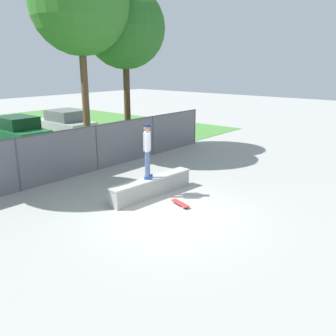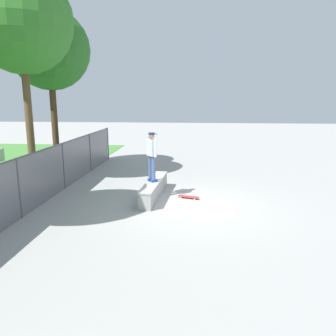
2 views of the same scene
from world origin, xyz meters
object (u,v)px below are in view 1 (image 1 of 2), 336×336
at_px(concrete_ledge, 152,187).
at_px(car_green, 17,131).
at_px(skateboarder, 147,149).
at_px(car_silver, 65,124).
at_px(tree_mid, 125,28).
at_px(skateboard, 180,203).
at_px(tree_near_right, 80,5).

relative_size(concrete_ledge, car_green, 0.82).
distance_m(skateboarder, car_silver, 11.86).
bearing_deg(skateboarder, tree_mid, 51.13).
distance_m(skateboarder, car_green, 10.78).
height_order(skateboarder, car_silver, skateboarder).
height_order(concrete_ledge, car_silver, car_silver).
distance_m(skateboarder, skateboard, 2.11).
relative_size(skateboarder, car_silver, 0.44).
height_order(car_green, car_silver, same).
bearing_deg(skateboarder, tree_near_right, 71.20).
bearing_deg(tree_mid, car_green, 123.91).
relative_size(skateboard, car_green, 0.20).
distance_m(skateboard, tree_mid, 10.22).
relative_size(tree_near_right, car_silver, 2.12).
xyz_separation_m(car_green, car_silver, (3.25, 0.31, 0.00)).
bearing_deg(concrete_ledge, car_green, 84.79).
xyz_separation_m(skateboarder, tree_mid, (4.53, 5.62, 4.34)).
relative_size(concrete_ledge, car_silver, 0.82).
xyz_separation_m(tree_near_right, tree_mid, (2.62, 0.01, -0.75)).
xyz_separation_m(tree_near_right, car_silver, (2.45, 5.39, -5.93)).
height_order(tree_near_right, car_green, tree_near_right).
bearing_deg(car_green, tree_mid, -56.09).
xyz_separation_m(concrete_ledge, tree_mid, (4.39, 5.68, 5.69)).
distance_m(concrete_ledge, car_silver, 11.85).
bearing_deg(car_silver, car_green, -174.61).
bearing_deg(tree_near_right, concrete_ledge, -107.37).
distance_m(concrete_ledge, skateboarder, 1.36).
height_order(skateboarder, tree_mid, tree_mid).
xyz_separation_m(skateboarder, tree_near_right, (1.91, 5.61, 5.10)).
distance_m(concrete_ledge, car_green, 10.81).
xyz_separation_m(skateboarder, car_green, (1.12, 10.69, -0.83)).
distance_m(tree_near_right, car_silver, 8.38).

